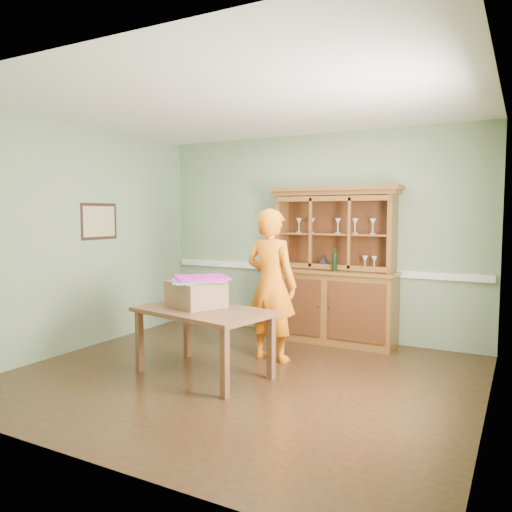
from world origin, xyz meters
The scene contains 14 objects.
floor centered at (0.00, 0.00, 0.00)m, with size 4.50×4.50×0.00m, color #442E16.
ceiling centered at (0.00, 0.00, 2.70)m, with size 4.50×4.50×0.00m, color white.
wall_back centered at (0.00, 2.00, 1.35)m, with size 4.50×4.50×0.00m, color gray.
wall_left centered at (-2.25, 0.00, 1.35)m, with size 4.00×4.00×0.00m, color gray.
wall_right centered at (2.25, 0.00, 1.35)m, with size 4.00×4.00×0.00m, color gray.
wall_front centered at (0.00, -2.00, 1.35)m, with size 4.50×4.50×0.00m, color gray.
chair_rail centered at (0.00, 1.98, 0.90)m, with size 4.41×0.05×0.08m, color white.
framed_map centered at (-2.23, 0.30, 1.55)m, with size 0.03×0.60×0.46m.
window_panel centered at (2.23, -0.30, 1.50)m, with size 0.03×0.96×1.36m.
china_hutch centered at (0.32, 1.78, 0.70)m, with size 1.69×0.56×1.99m.
dining_table centered at (-0.36, -0.15, 0.60)m, with size 1.50×1.07×0.68m.
cardboard_box centered at (-0.52, -0.05, 0.81)m, with size 0.56×0.44×0.26m, color #976D4D.
kite_stack centered at (-0.49, 0.00, 0.97)m, with size 0.74×0.74×0.04m.
person centered at (-0.01, 0.68, 0.85)m, with size 0.62×0.41×1.70m, color orange.
Camera 1 is at (2.48, -4.27, 1.65)m, focal length 35.00 mm.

